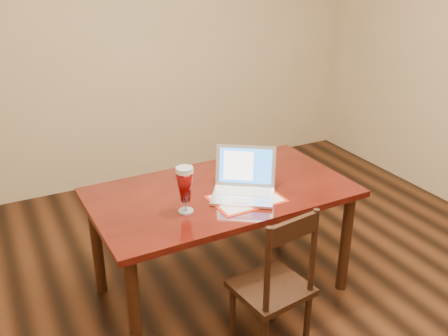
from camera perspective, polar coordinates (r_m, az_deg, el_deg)
name	(u,v)px	position (r m, az deg, el deg)	size (l,w,h in m)	color
ground	(282,333)	(3.13, 6.70, -18.24)	(5.00, 5.00, 0.00)	black
room_shell	(301,27)	(2.35, 8.80, 15.61)	(4.51, 5.01, 2.71)	tan
dining_table	(222,202)	(3.07, -0.28, -3.90)	(1.59, 0.92, 1.01)	#4F110A
dining_chair	(275,286)	(2.77, 5.83, -13.29)	(0.42, 0.41, 0.89)	black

